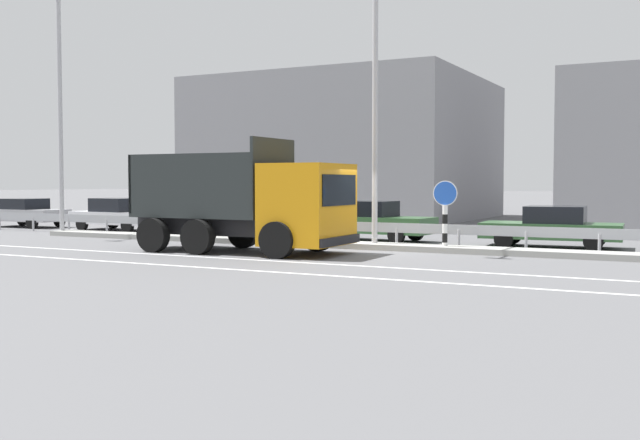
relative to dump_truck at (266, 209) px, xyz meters
name	(u,v)px	position (x,y,z in m)	size (l,w,h in m)	color
ground_plane	(364,253)	(2.59, 1.33, -1.33)	(320.00, 320.00, 0.00)	#565659
lane_strip_0	(204,257)	(-0.96, -1.81, -1.33)	(51.27, 0.16, 0.01)	silver
lane_strip_1	(155,264)	(-0.96, -3.93, -1.33)	(51.27, 0.16, 0.01)	silver
median_island	(384,246)	(2.59, 2.89, -1.24)	(28.20, 1.10, 0.18)	gray
median_guardrail	(397,229)	(2.59, 4.00, -0.76)	(51.27, 0.09, 0.78)	#9EA0A5
dump_truck	(266,209)	(0.00, 0.00, 0.00)	(6.83, 2.88, 3.43)	orange
median_road_sign	(445,214)	(4.60, 2.89, -0.17)	(0.77, 0.16, 2.18)	white
street_lamp_0	(56,103)	(-11.42, 2.71, 3.96)	(0.71, 2.54, 9.53)	#ADADB2
street_lamp_1	(373,66)	(2.23, 2.79, 4.47)	(0.71, 2.43, 10.55)	#ADADB2
parked_car_0	(27,213)	(-16.92, 5.94, -0.65)	(3.98, 1.89, 1.35)	#A3A3A8
parked_car_1	(119,214)	(-11.30, 6.06, -0.62)	(4.67, 2.25, 1.42)	silver
parked_car_2	(238,217)	(-4.88, 5.82, -0.60)	(4.44, 1.89, 1.48)	#335B33
parked_car_3	(370,221)	(0.78, 5.90, -0.61)	(4.76, 2.06, 1.44)	#335B33
parked_car_4	(552,227)	(7.23, 5.91, -0.65)	(4.50, 2.18, 1.35)	#335B33
background_building_0	(349,150)	(-7.63, 22.01, 2.72)	(15.46, 13.76, 8.10)	gray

